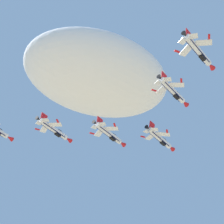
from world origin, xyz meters
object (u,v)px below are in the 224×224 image
fighter_jet_right_wing (173,91)px  fighter_jet_left_outer (54,130)px  fighter_jet_right_outer (199,51)px  fighter_jet_left_wing (109,134)px  fighter_jet_lead (160,138)px

fighter_jet_right_wing → fighter_jet_left_outer: (-27.35, 30.34, -1.40)m
fighter_jet_right_wing → fighter_jet_right_outer: size_ratio=1.00×
fighter_jet_left_wing → fighter_jet_right_wing: 25.38m
fighter_jet_right_wing → fighter_jet_right_outer: 17.34m
fighter_jet_left_wing → fighter_jet_right_wing: (11.02, -22.59, 3.53)m
fighter_jet_left_outer → fighter_jet_right_wing: bearing=13.8°
fighter_jet_left_wing → fighter_jet_left_outer: fighter_jet_left_outer is taller
fighter_jet_lead → fighter_jet_right_outer: size_ratio=1.00×
fighter_jet_right_wing → fighter_jet_left_outer: size_ratio=1.00×
fighter_jet_lead → fighter_jet_left_wing: bearing=-134.3°
fighter_jet_lead → fighter_jet_left_wing: 16.73m
fighter_jet_lead → fighter_jet_right_outer: bearing=-39.9°
fighter_jet_lead → fighter_jet_right_outer: (-7.28, -35.13, 2.73)m
fighter_jet_lead → fighter_jet_right_wing: bearing=-43.9°
fighter_jet_right_outer → fighter_jet_left_wing: bearing=164.2°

